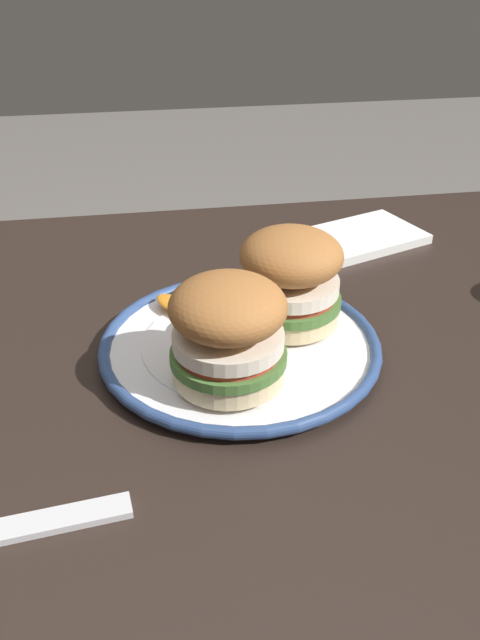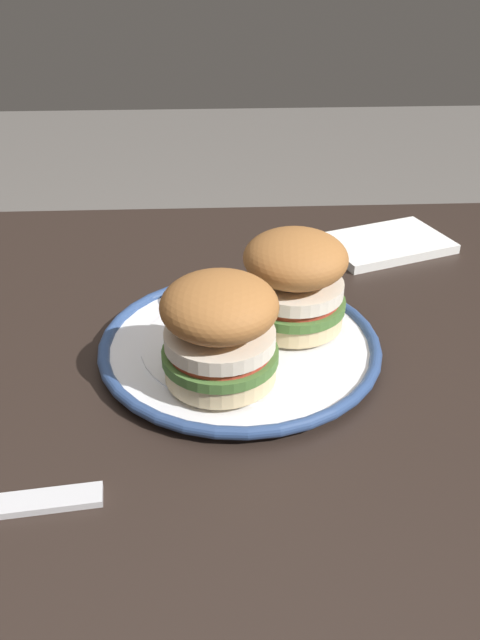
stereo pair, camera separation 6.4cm
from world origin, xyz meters
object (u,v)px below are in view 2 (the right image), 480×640
Objects in this scene: dining_table at (216,442)px; dinner_plate at (240,346)px; sandwich_half_right at (220,329)px; sandwich_half_left at (295,279)px.

dinner_plate reaches higher than dining_table.
dinner_plate is 0.09m from sandwich_half_right.
dinner_plate is (-0.03, -0.01, 0.12)m from dining_table.
sandwich_half_left is (-0.06, -0.03, 0.06)m from dinner_plate.
dinner_plate is 0.09m from sandwich_half_left.
sandwich_half_right is at bearing 49.35° from sandwich_half_left.
dinner_plate is at bearing 27.51° from sandwich_half_left.
sandwich_half_right is at bearing 96.89° from dining_table.
dinner_plate is at bearing -108.81° from sandwich_half_right.
sandwich_half_right reaches higher than dining_table.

